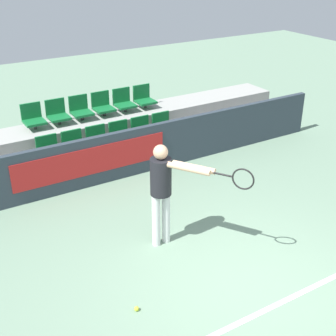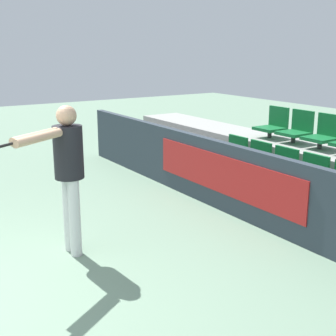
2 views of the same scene
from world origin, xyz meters
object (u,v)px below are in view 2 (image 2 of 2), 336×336
(stadium_chair_1, at_px, (254,161))
(stadium_chair_0, at_px, (232,155))
(stadium_chair_3, at_px, (309,177))
(stadium_chair_8, at_px, (324,134))
(tennis_player, at_px, (65,165))
(stadium_chair_7, at_px, (297,129))
(stadium_chair_2, at_px, (280,168))
(stadium_chair_6, at_px, (273,124))

(stadium_chair_1, bearing_deg, stadium_chair_0, 180.00)
(stadium_chair_1, xyz_separation_m, stadium_chair_3, (1.05, 0.00, 0.00))
(stadium_chair_8, bearing_deg, stadium_chair_1, -120.57)
(tennis_player, bearing_deg, stadium_chair_7, 61.90)
(stadium_chair_1, distance_m, tennis_player, 3.16)
(stadium_chair_7, bearing_deg, stadium_chair_1, -90.00)
(stadium_chair_2, distance_m, tennis_player, 3.15)
(stadium_chair_1, height_order, tennis_player, tennis_player)
(stadium_chair_0, distance_m, stadium_chair_1, 0.53)
(stadium_chair_8, bearing_deg, stadium_chair_7, 180.00)
(stadium_chair_0, relative_size, tennis_player, 0.30)
(stadium_chair_8, height_order, tennis_player, tennis_player)
(stadium_chair_6, bearing_deg, stadium_chair_3, -29.44)
(stadium_chair_7, xyz_separation_m, tennis_player, (0.30, -4.00, 0.02))
(stadium_chair_0, distance_m, stadium_chair_2, 1.05)
(stadium_chair_0, distance_m, stadium_chair_6, 0.98)
(stadium_chair_0, bearing_deg, stadium_chair_2, 0.00)
(tennis_player, bearing_deg, stadium_chair_3, 44.04)
(stadium_chair_0, relative_size, stadium_chair_6, 1.00)
(stadium_chair_8, distance_m, tennis_player, 4.01)
(stadium_chair_2, distance_m, stadium_chair_8, 0.98)
(stadium_chair_3, height_order, tennis_player, tennis_player)
(stadium_chair_7, height_order, stadium_chair_8, same)
(stadium_chair_7, height_order, tennis_player, tennis_player)
(stadium_chair_3, bearing_deg, stadium_chair_1, 180.00)
(stadium_chair_1, relative_size, stadium_chair_3, 1.00)
(stadium_chair_2, bearing_deg, stadium_chair_0, 180.00)
(stadium_chair_6, height_order, stadium_chair_7, same)
(stadium_chair_1, xyz_separation_m, stadium_chair_6, (-0.53, 0.89, 0.41))
(stadium_chair_6, xyz_separation_m, tennis_player, (0.83, -4.00, 0.02))
(stadium_chair_2, height_order, stadium_chair_8, stadium_chair_8)
(stadium_chair_6, relative_size, tennis_player, 0.30)
(tennis_player, bearing_deg, stadium_chair_0, 72.49)
(stadium_chair_7, bearing_deg, stadium_chair_2, -59.43)
(stadium_chair_3, relative_size, stadium_chair_7, 1.00)
(stadium_chair_3, bearing_deg, stadium_chair_0, 180.00)
(stadium_chair_0, relative_size, stadium_chair_3, 1.00)
(stadium_chair_1, distance_m, stadium_chair_2, 0.53)
(stadium_chair_2, height_order, stadium_chair_6, stadium_chair_6)
(stadium_chair_3, bearing_deg, stadium_chair_6, 150.56)
(stadium_chair_2, relative_size, stadium_chair_8, 1.00)
(stadium_chair_7, distance_m, tennis_player, 4.01)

